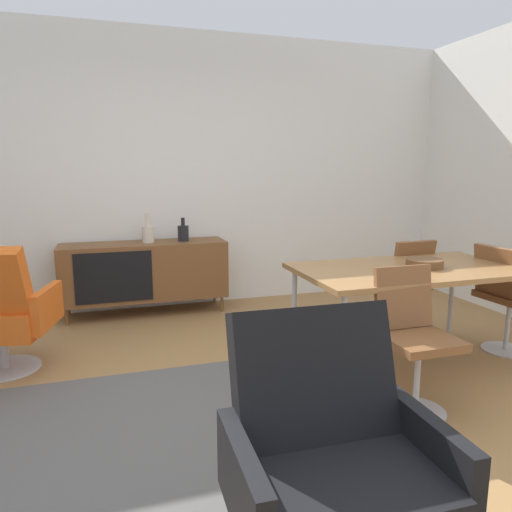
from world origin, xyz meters
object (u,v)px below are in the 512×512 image
at_px(armchair_black_shell, 331,456).
at_px(dining_chair_front_left, 413,334).
at_px(vase_cobalt, 148,233).
at_px(dining_table, 409,273).
at_px(sideboard, 145,271).
at_px(dining_chair_far_end, 505,294).
at_px(dining_chair_back_right, 403,283).
at_px(vase_sculptural_dark, 183,233).
at_px(wooden_bowl_on_table, 424,263).

bearing_deg(armchair_black_shell, dining_chair_front_left, 43.27).
bearing_deg(vase_cobalt, dining_table, -48.98).
distance_m(sideboard, dining_chair_far_end, 3.22).
xyz_separation_m(vase_cobalt, dining_chair_back_right, (2.01, -1.34, -0.34)).
bearing_deg(dining_chair_far_end, dining_table, 179.80).
bearing_deg(vase_sculptural_dark, sideboard, -179.73).
height_order(wooden_bowl_on_table, armchair_black_shell, armchair_black_shell).
bearing_deg(dining_chair_far_end, dining_chair_back_right, 133.66).
bearing_deg(wooden_bowl_on_table, dining_chair_front_left, -130.60).
height_order(vase_cobalt, dining_chair_front_left, vase_cobalt).
height_order(vase_cobalt, wooden_bowl_on_table, vase_cobalt).
height_order(dining_chair_back_right, dining_chair_front_left, same).
distance_m(wooden_bowl_on_table, dining_chair_far_end, 0.84).
distance_m(vase_sculptural_dark, wooden_bowl_on_table, 2.39).
height_order(sideboard, dining_chair_far_end, dining_chair_far_end).
height_order(wooden_bowl_on_table, dining_chair_front_left, dining_chair_front_left).
bearing_deg(dining_chair_far_end, dining_chair_front_left, -155.84).
bearing_deg(dining_chair_back_right, dining_chair_front_left, -122.14).
distance_m(sideboard, vase_sculptural_dark, 0.54).
bearing_deg(dining_table, vase_cobalt, 131.02).
distance_m(dining_table, dining_chair_back_right, 0.70).
height_order(dining_table, dining_chair_front_left, dining_chair_front_left).
distance_m(sideboard, dining_table, 2.56).
distance_m(sideboard, dining_chair_front_left, 2.81).
xyz_separation_m(sideboard, dining_chair_back_right, (2.06, -1.34, 0.03)).
xyz_separation_m(dining_table, dining_chair_front_left, (-0.35, -0.56, -0.23)).
relative_size(wooden_bowl_on_table, dining_chair_far_end, 0.30).
distance_m(vase_cobalt, dining_chair_back_right, 2.44).
bearing_deg(vase_cobalt, dining_chair_back_right, -33.78).
bearing_deg(vase_cobalt, vase_sculptural_dark, -0.00).
bearing_deg(sideboard, vase_cobalt, 2.18).
bearing_deg(sideboard, armchair_black_shell, -84.37).
height_order(wooden_bowl_on_table, dining_chair_far_end, dining_chair_far_end).
height_order(vase_sculptural_dark, dining_chair_front_left, vase_sculptural_dark).
xyz_separation_m(sideboard, wooden_bowl_on_table, (1.81, -1.93, 0.33)).
distance_m(dining_chair_back_right, dining_chair_front_left, 1.32).
distance_m(vase_cobalt, wooden_bowl_on_table, 2.61).
relative_size(vase_cobalt, dining_chair_back_right, 0.34).
xyz_separation_m(wooden_bowl_on_table, dining_chair_back_right, (0.25, 0.59, -0.30)).
xyz_separation_m(dining_table, wooden_bowl_on_table, (0.11, -0.03, 0.07)).
relative_size(dining_table, armchair_black_shell, 1.69).
bearing_deg(dining_chair_back_right, armchair_black_shell, -129.64).
xyz_separation_m(dining_chair_back_right, dining_chair_front_left, (-0.70, -1.12, 0.00)).
height_order(vase_sculptural_dark, armchair_black_shell, vase_sculptural_dark).
height_order(vase_cobalt, dining_table, vase_cobalt).
distance_m(dining_table, dining_chair_front_left, 0.70).
bearing_deg(armchair_black_shell, dining_table, 47.97).
relative_size(vase_cobalt, wooden_bowl_on_table, 1.12).
relative_size(vase_sculptural_dark, wooden_bowl_on_table, 0.90).
height_order(sideboard, armchair_black_shell, armchair_black_shell).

